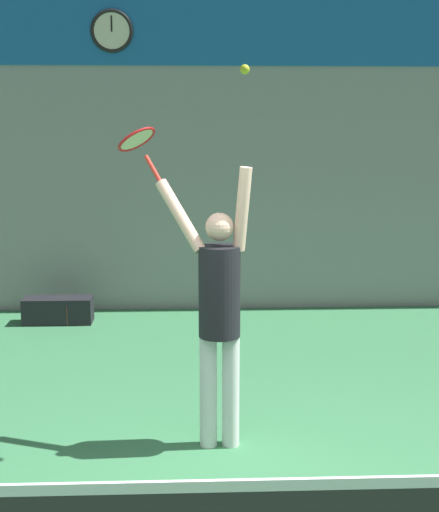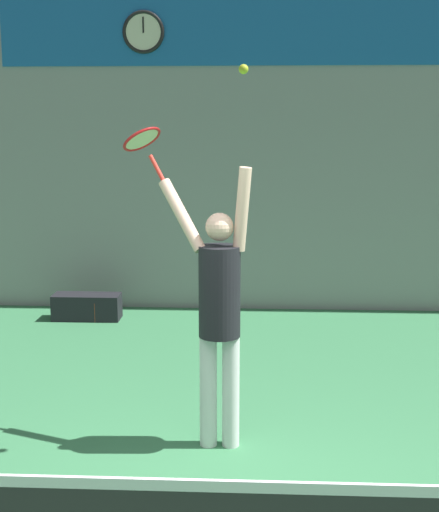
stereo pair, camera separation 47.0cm
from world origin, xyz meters
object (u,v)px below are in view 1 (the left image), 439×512
(scoreboard_clock, at_px, (112,31))
(tennis_ball, at_px, (245,69))
(tennis_racket, at_px, (138,142))
(tennis_player, at_px, (219,307))
(equipment_bag, at_px, (58,310))
(water_bottle, at_px, (68,315))

(scoreboard_clock, bearing_deg, tennis_ball, -72.41)
(scoreboard_clock, xyz_separation_m, tennis_racket, (0.56, -3.71, -1.26))
(tennis_player, height_order, tennis_racket, tennis_racket)
(scoreboard_clock, relative_size, tennis_racket, 1.26)
(tennis_ball, relative_size, equipment_bag, 0.08)
(scoreboard_clock, distance_m, equipment_bag, 3.49)
(scoreboard_clock, bearing_deg, tennis_racket, -81.49)
(tennis_ball, bearing_deg, water_bottle, 118.45)
(tennis_player, distance_m, tennis_racket, 1.37)
(tennis_player, bearing_deg, water_bottle, 116.88)
(water_bottle, bearing_deg, tennis_ball, -61.55)
(tennis_racket, bearing_deg, scoreboard_clock, 98.51)
(tennis_racket, height_order, equipment_bag, tennis_racket)
(scoreboard_clock, height_order, tennis_player, scoreboard_clock)
(tennis_player, relative_size, tennis_racket, 5.05)
(tennis_racket, xyz_separation_m, water_bottle, (-1.11, 3.01, -2.15))
(tennis_player, relative_size, equipment_bag, 2.53)
(scoreboard_clock, height_order, tennis_ball, scoreboard_clock)
(water_bottle, distance_m, equipment_bag, 0.18)
(water_bottle, bearing_deg, tennis_player, -63.12)
(tennis_racket, bearing_deg, water_bottle, 110.24)
(scoreboard_clock, height_order, tennis_racket, scoreboard_clock)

